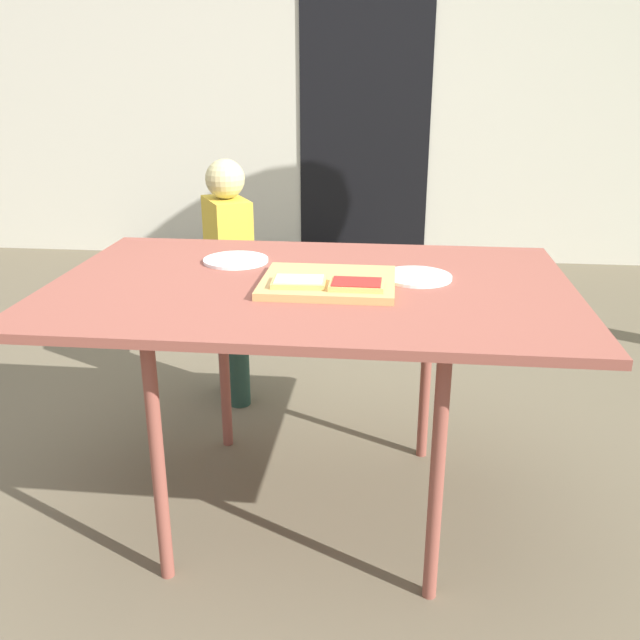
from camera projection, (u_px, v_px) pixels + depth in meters
name	position (u px, v px, depth m)	size (l,w,h in m)	color
ground_plane	(312.00, 506.00, 2.20)	(16.00, 16.00, 0.00)	brown
house_wall_back	(367.00, 60.00, 4.72)	(8.00, 0.20, 2.74)	beige
house_door	(364.00, 117.00, 4.75)	(0.90, 0.02, 2.00)	black
dining_table	(311.00, 299.00, 1.96)	(1.46, 0.95, 0.75)	brown
cutting_board	(328.00, 282.00, 1.91)	(0.37, 0.31, 0.02)	tan
pizza_slice_near_right	(357.00, 284.00, 1.83)	(0.14, 0.10, 0.02)	#E1B360
pizza_slice_near_left	(299.00, 282.00, 1.85)	(0.15, 0.11, 0.02)	#E1B360
plate_white_left	(236.00, 260.00, 2.15)	(0.20, 0.20, 0.01)	white
plate_white_right	(417.00, 277.00, 1.98)	(0.20, 0.20, 0.01)	white
child_left	(229.00, 270.00, 2.75)	(0.24, 0.28, 1.00)	#223F33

